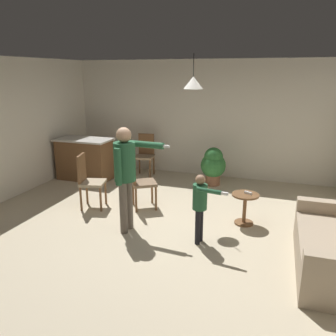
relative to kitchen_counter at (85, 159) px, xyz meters
name	(u,v)px	position (x,y,z in m)	size (l,w,h in m)	color
ground	(153,228)	(2.45, -1.92, -0.48)	(7.68, 7.68, 0.00)	beige
wall_back	(202,119)	(2.45, 1.28, 0.87)	(6.40, 0.10, 2.70)	silver
kitchen_counter	(85,159)	(0.00, 0.00, 0.00)	(1.26, 0.66, 0.95)	brown
side_table_by_couch	(245,205)	(3.81, -1.28, -0.15)	(0.44, 0.44, 0.52)	brown
person_adult	(126,168)	(2.11, -2.13, 0.54)	(0.82, 0.48, 1.64)	#60564C
person_child	(200,201)	(3.27, -2.15, 0.17)	(0.53, 0.35, 1.04)	black
dining_chair_by_counter	(89,179)	(1.03, -1.49, 0.07)	(0.51, 0.51, 1.00)	brown
dining_chair_near_wall	(140,180)	(1.93, -1.22, 0.07)	(0.58, 0.58, 1.00)	brown
dining_chair_centre_back	(145,153)	(1.22, 0.71, 0.07)	(0.47, 0.47, 1.00)	brown
potted_plant_corner	(213,164)	(2.90, 0.54, -0.01)	(0.55, 0.55, 0.84)	brown
spare_remote_on_table	(248,193)	(3.85, -1.26, 0.06)	(0.04, 0.13, 0.04)	white
ceiling_light_pendant	(193,83)	(2.85, -1.09, 1.77)	(0.32, 0.32, 0.55)	silver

